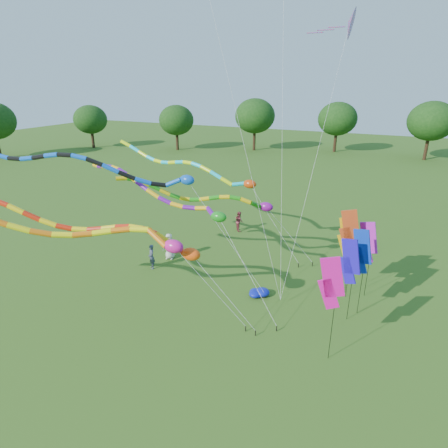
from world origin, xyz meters
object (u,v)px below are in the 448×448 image
at_px(person_a, 169,246).
at_px(person_b, 151,257).
at_px(tube_kite_red, 114,232).
at_px(tube_kite_orange, 71,229).
at_px(person_c, 239,221).
at_px(blue_nylon_heap, 261,293).

distance_m(person_a, person_b, 1.75).
relative_size(tube_kite_red, person_a, 7.47).
relative_size(tube_kite_orange, person_c, 8.97).
xyz_separation_m(tube_kite_orange, person_a, (-0.28, 8.35, -4.37)).
xyz_separation_m(tube_kite_red, person_b, (-1.52, 4.90, -3.82)).
distance_m(tube_kite_red, tube_kite_orange, 2.07).
height_order(tube_kite_orange, person_a, tube_kite_orange).
height_order(person_a, person_c, person_a).
xyz_separation_m(tube_kite_orange, person_c, (2.11, 15.17, -4.47)).
bearing_deg(tube_kite_red, blue_nylon_heap, 27.77).
bearing_deg(person_b, tube_kite_red, -32.87).
bearing_deg(person_a, tube_kite_red, -93.20).
bearing_deg(tube_kite_orange, tube_kite_red, 39.43).
relative_size(tube_kite_orange, person_b, 8.82).
relative_size(tube_kite_red, blue_nylon_heap, 10.34).
bearing_deg(tube_kite_red, person_c, 75.53).
height_order(tube_kite_orange, person_b, tube_kite_orange).
bearing_deg(blue_nylon_heap, person_b, 178.45).
bearing_deg(person_b, person_a, 120.73).
bearing_deg(blue_nylon_heap, tube_kite_orange, -137.99).
xyz_separation_m(tube_kite_orange, person_b, (-0.56, 6.62, -4.46)).
bearing_deg(person_c, person_a, 121.72).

